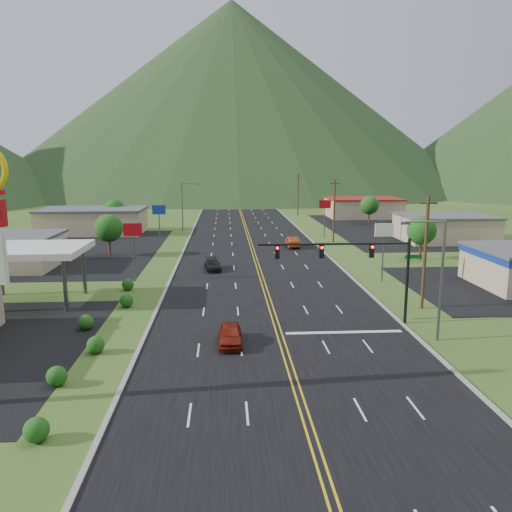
{
  "coord_description": "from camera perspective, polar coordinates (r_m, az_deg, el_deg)",
  "views": [
    {
      "loc": [
        -4.03,
        -24.04,
        13.03
      ],
      "look_at": [
        -1.26,
        20.3,
        4.5
      ],
      "focal_mm": 35.0,
      "sensor_mm": 36.0,
      "label": 1
    }
  ],
  "objects": [
    {
      "name": "building_east_mid",
      "position": [
        87.54,
        20.79,
        3.03
      ],
      "size": [
        14.4,
        11.4,
        4.3
      ],
      "color": "#C9AE8B",
      "rests_on": "ground"
    },
    {
      "name": "traffic_signal",
      "position": [
        40.2,
        11.66,
        -0.4
      ],
      "size": [
        13.1,
        0.43,
        7.0
      ],
      "color": "black",
      "rests_on": "ground"
    },
    {
      "name": "tree_east_a",
      "position": [
        69.73,
        18.4,
        2.78
      ],
      "size": [
        3.84,
        3.84,
        5.82
      ],
      "color": "#382314",
      "rests_on": "ground"
    },
    {
      "name": "car_dark_mid",
      "position": [
        60.33,
        -4.97,
        -1.03
      ],
      "size": [
        2.34,
        4.56,
        1.26
      ],
      "primitive_type": "imported",
      "rotation": [
        0.0,
        0.0,
        0.14
      ],
      "color": "black",
      "rests_on": "ground"
    },
    {
      "name": "car_red_far",
      "position": [
        76.16,
        4.19,
        1.61
      ],
      "size": [
        1.79,
        4.95,
        1.62
      ],
      "primitive_type": "imported",
      "rotation": [
        0.0,
        0.0,
        3.16
      ],
      "color": "#912F0F",
      "rests_on": "ground"
    },
    {
      "name": "curb_west",
      "position": [
        28.02,
        -16.52,
        -17.33
      ],
      "size": [
        0.3,
        460.0,
        0.14
      ],
      "primitive_type": "cube",
      "color": "gray",
      "rests_on": "ground"
    },
    {
      "name": "pole_sign_east_a",
      "position": [
        55.33,
        14.4,
        2.24
      ],
      "size": [
        2.0,
        0.18,
        6.4
      ],
      "color": "#59595E",
      "rests_on": "ground"
    },
    {
      "name": "road",
      "position": [
        27.64,
        5.49,
        -17.31
      ],
      "size": [
        20.0,
        460.0,
        0.04
      ],
      "primitive_type": "cube",
      "color": "black",
      "rests_on": "ground"
    },
    {
      "name": "gas_canopy",
      "position": [
        50.09,
        -24.54,
        0.51
      ],
      "size": [
        10.0,
        8.0,
        5.3
      ],
      "color": "white",
      "rests_on": "ground"
    },
    {
      "name": "streetlight_west",
      "position": [
        94.67,
        -8.24,
        6.0
      ],
      "size": [
        3.28,
        0.25,
        9.0
      ],
      "color": "#59595E",
      "rests_on": "ground"
    },
    {
      "name": "car_red_near",
      "position": [
        36.22,
        -2.95,
        -9.03
      ],
      "size": [
        1.69,
        4.19,
        1.43
      ],
      "primitive_type": "imported",
      "rotation": [
        0.0,
        0.0,
        -0.0
      ],
      "color": "maroon",
      "rests_on": "ground"
    },
    {
      "name": "pole_sign_east_b",
      "position": [
        86.12,
        7.88,
        5.45
      ],
      "size": [
        2.0,
        0.18,
        6.4
      ],
      "color": "#59595E",
      "rests_on": "ground"
    },
    {
      "name": "building_east_far",
      "position": [
        118.94,
        12.12,
        5.43
      ],
      "size": [
        16.4,
        12.4,
        4.5
      ],
      "color": "#C9AE8B",
      "rests_on": "ground"
    },
    {
      "name": "utility_pole_b",
      "position": [
        81.34,
        8.92,
        5.16
      ],
      "size": [
        1.6,
        0.28,
        10.0
      ],
      "color": "#382314",
      "rests_on": "ground"
    },
    {
      "name": "utility_pole_d",
      "position": [
        160.19,
        2.74,
        8.03
      ],
      "size": [
        1.6,
        0.28,
        10.0
      ],
      "color": "#382314",
      "rests_on": "ground"
    },
    {
      "name": "pole_sign_west_b",
      "position": [
        77.1,
        -11.02,
        4.73
      ],
      "size": [
        2.0,
        0.18,
        6.4
      ],
      "color": "#59595E",
      "rests_on": "ground"
    },
    {
      "name": "ground",
      "position": [
        27.64,
        5.49,
        -17.31
      ],
      "size": [
        500.0,
        500.0,
        0.0
      ],
      "primitive_type": "plane",
      "color": "#314C1B",
      "rests_on": "ground"
    },
    {
      "name": "pole_sign_west_a",
      "position": [
        55.52,
        -13.89,
        2.29
      ],
      "size": [
        2.0,
        0.18,
        6.4
      ],
      "color": "#59595E",
      "rests_on": "ground"
    },
    {
      "name": "tree_east_b",
      "position": [
        106.76,
        12.84,
        5.69
      ],
      "size": [
        3.84,
        3.84,
        5.82
      ],
      "color": "#382314",
      "rests_on": "ground"
    },
    {
      "name": "mountain_n",
      "position": [
        245.84,
        -2.74,
        17.74
      ],
      "size": [
        220.0,
        220.0,
        85.0
      ],
      "primitive_type": "cone",
      "color": "#1C3819",
      "rests_on": "ground"
    },
    {
      "name": "utility_pole_c",
      "position": [
        120.58,
        4.83,
        7.07
      ],
      "size": [
        1.6,
        0.28,
        10.0
      ],
      "color": "#382314",
      "rests_on": "ground"
    },
    {
      "name": "utility_pole_a",
      "position": [
        46.23,
        18.77,
        0.44
      ],
      "size": [
        1.6,
        0.28,
        10.0
      ],
      "color": "#382314",
      "rests_on": "ground"
    },
    {
      "name": "tree_west_b",
      "position": [
        98.72,
        -15.89,
        5.14
      ],
      "size": [
        3.84,
        3.84,
        5.82
      ],
      "color": "#382314",
      "rests_on": "ground"
    },
    {
      "name": "building_west_far",
      "position": [
        95.71,
        -18.1,
        3.87
      ],
      "size": [
        18.4,
        11.4,
        4.5
      ],
      "color": "#C9AE8B",
      "rests_on": "ground"
    },
    {
      "name": "streetlight_east",
      "position": [
        38.1,
        20.05,
        -1.69
      ],
      "size": [
        3.28,
        0.25,
        9.0
      ],
      "color": "#59595E",
      "rests_on": "ground"
    },
    {
      "name": "tree_west_a",
      "position": [
        71.45,
        -16.48,
        3.07
      ],
      "size": [
        3.84,
        3.84,
        5.82
      ],
      "color": "#382314",
      "rests_on": "ground"
    },
    {
      "name": "curb_east",
      "position": [
        30.8,
        25.21,
        -15.26
      ],
      "size": [
        0.3,
        460.0,
        0.14
      ],
      "primitive_type": "cube",
      "color": "gray",
      "rests_on": "ground"
    }
  ]
}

